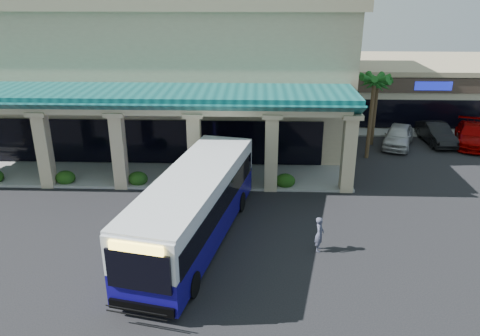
{
  "coord_description": "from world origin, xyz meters",
  "views": [
    {
      "loc": [
        0.61,
        -20.61,
        11.58
      ],
      "look_at": [
        -0.25,
        3.09,
        2.2
      ],
      "focal_mm": 35.0,
      "sensor_mm": 36.0,
      "label": 1
    }
  ],
  "objects_px": {
    "pedestrian": "(319,234)",
    "car_red": "(472,135)",
    "transit_bus": "(195,209)",
    "car_white": "(436,133)",
    "car_silver": "(398,136)"
  },
  "relations": [
    {
      "from": "car_white",
      "to": "car_red",
      "type": "bearing_deg",
      "value": -11.3
    },
    {
      "from": "pedestrian",
      "to": "car_red",
      "type": "height_order",
      "value": "pedestrian"
    },
    {
      "from": "car_white",
      "to": "car_red",
      "type": "xyz_separation_m",
      "value": [
        2.58,
        -0.39,
        0.02
      ]
    },
    {
      "from": "car_white",
      "to": "car_red",
      "type": "relative_size",
      "value": 0.85
    },
    {
      "from": "pedestrian",
      "to": "car_white",
      "type": "xyz_separation_m",
      "value": [
        10.95,
        16.13,
        -0.07
      ]
    },
    {
      "from": "car_silver",
      "to": "car_white",
      "type": "height_order",
      "value": "car_silver"
    },
    {
      "from": "car_silver",
      "to": "car_white",
      "type": "relative_size",
      "value": 1.01
    },
    {
      "from": "transit_bus",
      "to": "pedestrian",
      "type": "height_order",
      "value": "transit_bus"
    },
    {
      "from": "pedestrian",
      "to": "car_red",
      "type": "relative_size",
      "value": 0.31
    },
    {
      "from": "transit_bus",
      "to": "car_white",
      "type": "relative_size",
      "value": 2.63
    },
    {
      "from": "car_silver",
      "to": "car_red",
      "type": "relative_size",
      "value": 0.87
    },
    {
      "from": "pedestrian",
      "to": "car_red",
      "type": "bearing_deg",
      "value": -28.89
    },
    {
      "from": "transit_bus",
      "to": "car_silver",
      "type": "relative_size",
      "value": 2.59
    },
    {
      "from": "transit_bus",
      "to": "car_red",
      "type": "xyz_separation_m",
      "value": [
        19.34,
        15.12,
        -0.93
      ]
    },
    {
      "from": "car_white",
      "to": "transit_bus",
      "type": "bearing_deg",
      "value": -139.97
    }
  ]
}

